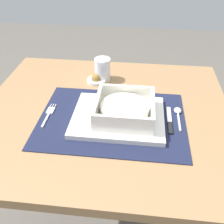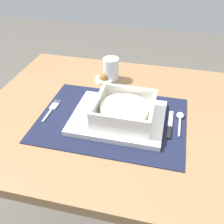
{
  "view_description": "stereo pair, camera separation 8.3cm",
  "coord_description": "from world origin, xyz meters",
  "px_view_note": "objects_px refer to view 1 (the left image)",
  "views": [
    {
      "loc": [
        0.11,
        -0.71,
        1.24
      ],
      "look_at": [
        0.03,
        -0.04,
        0.75
      ],
      "focal_mm": 42.91,
      "sensor_mm": 36.0,
      "label": 1
    },
    {
      "loc": [
        0.19,
        -0.69,
        1.24
      ],
      "look_at": [
        0.03,
        -0.04,
        0.75
      ],
      "focal_mm": 42.91,
      "sensor_mm": 36.0,
      "label": 2
    }
  ],
  "objects_px": {
    "porridge_bowl": "(125,110)",
    "butter_knife": "(170,122)",
    "condiment_saucer": "(96,80)",
    "spoon": "(178,113)",
    "dining_table": "(105,137)",
    "drinking_glass": "(103,71)",
    "fork": "(49,113)"
  },
  "relations": [
    {
      "from": "drinking_glass",
      "to": "fork",
      "type": "bearing_deg",
      "value": -118.92
    },
    {
      "from": "butter_knife",
      "to": "drinking_glass",
      "type": "distance_m",
      "value": 0.35
    },
    {
      "from": "porridge_bowl",
      "to": "condiment_saucer",
      "type": "bearing_deg",
      "value": 118.59
    },
    {
      "from": "porridge_bowl",
      "to": "drinking_glass",
      "type": "relative_size",
      "value": 2.04
    },
    {
      "from": "butter_knife",
      "to": "porridge_bowl",
      "type": "bearing_deg",
      "value": -174.42
    },
    {
      "from": "spoon",
      "to": "condiment_saucer",
      "type": "height_order",
      "value": "condiment_saucer"
    },
    {
      "from": "fork",
      "to": "condiment_saucer",
      "type": "distance_m",
      "value": 0.26
    },
    {
      "from": "fork",
      "to": "spoon",
      "type": "xyz_separation_m",
      "value": [
        0.41,
        0.05,
        0.0
      ]
    },
    {
      "from": "dining_table",
      "to": "fork",
      "type": "distance_m",
      "value": 0.22
    },
    {
      "from": "dining_table",
      "to": "condiment_saucer",
      "type": "xyz_separation_m",
      "value": [
        -0.06,
        0.19,
        0.12
      ]
    },
    {
      "from": "porridge_bowl",
      "to": "butter_knife",
      "type": "xyz_separation_m",
      "value": [
        0.14,
        0.0,
        -0.04
      ]
    },
    {
      "from": "porridge_bowl",
      "to": "butter_knife",
      "type": "distance_m",
      "value": 0.15
    },
    {
      "from": "condiment_saucer",
      "to": "dining_table",
      "type": "bearing_deg",
      "value": -72.86
    },
    {
      "from": "spoon",
      "to": "condiment_saucer",
      "type": "xyz_separation_m",
      "value": [
        -0.3,
        0.18,
        0.0
      ]
    },
    {
      "from": "dining_table",
      "to": "butter_knife",
      "type": "height_order",
      "value": "butter_knife"
    },
    {
      "from": "butter_knife",
      "to": "condiment_saucer",
      "type": "distance_m",
      "value": 0.35
    },
    {
      "from": "spoon",
      "to": "drinking_glass",
      "type": "height_order",
      "value": "drinking_glass"
    },
    {
      "from": "dining_table",
      "to": "butter_knife",
      "type": "distance_m",
      "value": 0.24
    },
    {
      "from": "condiment_saucer",
      "to": "spoon",
      "type": "bearing_deg",
      "value": -31.54
    },
    {
      "from": "porridge_bowl",
      "to": "condiment_saucer",
      "type": "height_order",
      "value": "porridge_bowl"
    },
    {
      "from": "fork",
      "to": "drinking_glass",
      "type": "distance_m",
      "value": 0.29
    },
    {
      "from": "condiment_saucer",
      "to": "butter_knife",
      "type": "bearing_deg",
      "value": -40.54
    },
    {
      "from": "fork",
      "to": "butter_knife",
      "type": "bearing_deg",
      "value": 3.86
    },
    {
      "from": "condiment_saucer",
      "to": "drinking_glass",
      "type": "bearing_deg",
      "value": 47.93
    },
    {
      "from": "butter_knife",
      "to": "condiment_saucer",
      "type": "xyz_separation_m",
      "value": [
        -0.27,
        0.23,
        0.0
      ]
    },
    {
      "from": "spoon",
      "to": "drinking_glass",
      "type": "relative_size",
      "value": 1.36
    },
    {
      "from": "fork",
      "to": "butter_knife",
      "type": "height_order",
      "value": "butter_knife"
    },
    {
      "from": "dining_table",
      "to": "spoon",
      "type": "distance_m",
      "value": 0.27
    },
    {
      "from": "drinking_glass",
      "to": "dining_table",
      "type": "bearing_deg",
      "value": -80.24
    },
    {
      "from": "condiment_saucer",
      "to": "porridge_bowl",
      "type": "bearing_deg",
      "value": -61.41
    },
    {
      "from": "dining_table",
      "to": "porridge_bowl",
      "type": "xyz_separation_m",
      "value": [
        0.07,
        -0.04,
        0.16
      ]
    },
    {
      "from": "porridge_bowl",
      "to": "butter_knife",
      "type": "relative_size",
      "value": 1.31
    }
  ]
}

